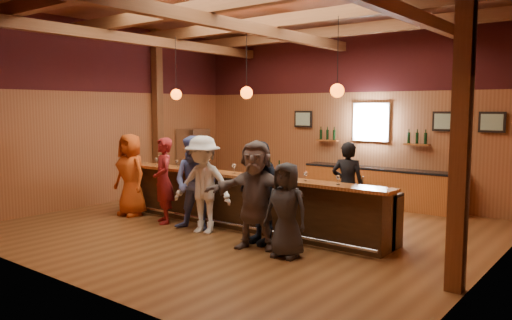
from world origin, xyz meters
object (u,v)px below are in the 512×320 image
Objects in this scene: ice_bucket at (252,168)px; bottle_a at (270,169)px; bar_counter at (252,201)px; customer_denim at (195,183)px; customer_white at (203,185)px; back_bar_cabinet at (381,187)px; stainless_fridge at (194,160)px; customer_redvest at (164,181)px; customer_navy at (261,193)px; customer_brown at (255,195)px; customer_dark at (286,210)px; customer_orange at (131,175)px; bartender at (348,186)px.

ice_bucket is 0.42m from bottle_a.
bar_counter is at bearing 157.24° from bottle_a.
customer_white reaches higher than customer_denim.
bar_counter is at bearing -108.34° from back_bar_cabinet.
stainless_fridge reaches higher than customer_redvest.
customer_navy is 0.34m from customer_brown.
bar_counter is 1.57× the size of back_bar_cabinet.
customer_navy is 1.19× the size of customer_dark.
customer_orange is at bearing 158.88° from customer_denim.
ice_bucket is at bearing 110.30° from customer_brown.
bartender is at bearing -80.27° from back_bar_cabinet.
customer_orange is 0.98× the size of customer_denim.
ice_bucket is at bearing 14.41° from customer_denim.
bar_counter is at bearing 137.47° from customer_dark.
customer_white is (1.23, -0.09, 0.04)m from customer_redvest.
customer_brown reaches higher than customer_redvest.
bartender is at bearing 29.73° from customer_white.
customer_redvest is 6.85× the size of ice_bucket.
stainless_fridge is 5.03m from customer_white.
customer_redvest is 0.95m from customer_denim.
stainless_fridge is 6.03m from customer_navy.
customer_orange is at bearing -170.02° from ice_bucket.
stainless_fridge is 1.17× the size of customer_dark.
customer_orange is at bearing -151.80° from customer_redvest.
customer_brown is 7.13× the size of ice_bucket.
customer_redvest reaches higher than ice_bucket.
back_bar_cabinet is 5.30m from customer_redvest.
stainless_fridge is 1.03× the size of bartender.
customer_white is 1.34m from customer_navy.
bar_counter is at bearing 109.34° from customer_brown.
customer_white is at bearing -165.59° from customer_navy.
customer_white is 2.84m from bartender.
customer_dark is 2.27m from bartender.
bottle_a is at bearing -22.76° from bar_counter.
customer_navy reaches higher than bottle_a.
customer_redvest is at bearing 15.43° from bartender.
customer_navy is (2.56, -0.00, 0.02)m from customer_redvest.
ice_bucket is (0.65, 0.69, 0.30)m from customer_white.
customer_dark is at bearing -36.73° from bar_counter.
bar_counter is 3.45× the size of customer_navy.
customer_navy reaches higher than customer_redvest.
bar_counter is 3.43× the size of customer_orange.
customer_brown is at bearing -67.42° from bottle_a.
stainless_fridge is at bearing 157.57° from customer_redvest.
bottle_a reaches higher than ice_bucket.
stainless_fridge is 4.78m from customer_denim.
customer_redvest is 2.40m from bottle_a.
bottle_a is (4.75, -2.72, 0.35)m from stainless_fridge.
customer_orange is at bearing -170.45° from customer_navy.
bartender is at bearing 19.84° from customer_denim.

